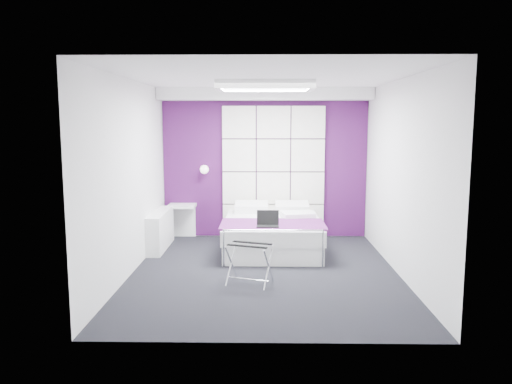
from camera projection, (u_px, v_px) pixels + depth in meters
The scene contains 15 objects.
floor at pixel (265, 272), 6.80m from camera, with size 4.40×4.40×0.00m, color black.
ceiling at pixel (265, 78), 6.44m from camera, with size 4.40×4.40×0.00m, color white.
wall_back at pixel (265, 164), 8.80m from camera, with size 3.60×3.60×0.00m, color white.
wall_left at pixel (130, 177), 6.65m from camera, with size 4.40×4.40×0.00m, color white.
wall_right at pixel (401, 178), 6.59m from camera, with size 4.40×4.40×0.00m, color white.
accent_wall at pixel (265, 164), 8.79m from camera, with size 3.58×0.02×2.58m, color #411045.
soffit at pixel (265, 94), 8.38m from camera, with size 3.58×0.50×0.20m, color white.
headboard at pixel (273, 172), 8.75m from camera, with size 1.80×0.08×2.30m, color silver, non-canonical shape.
skylight at pixel (265, 85), 7.04m from camera, with size 1.36×0.86×0.12m, color white, non-canonical shape.
wall_lamp at pixel (205, 169), 8.69m from camera, with size 0.15×0.15×0.15m, color white.
radiator at pixel (160, 230), 8.07m from camera, with size 0.22×1.20×0.60m, color white.
bed at pixel (272, 233), 7.94m from camera, with size 1.56×1.87×0.66m.
nightstand at pixel (182, 206), 8.74m from camera, with size 0.47×0.37×0.05m, color white.
luggage_rack at pixel (250, 264), 6.29m from camera, with size 0.52×0.38×0.51m.
laptop at pixel (268, 222), 7.26m from camera, with size 0.32×0.23×0.23m.
Camera 1 is at (-0.01, -6.58, 2.02)m, focal length 35.00 mm.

